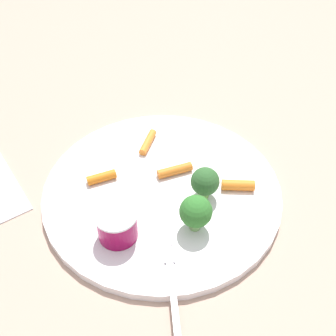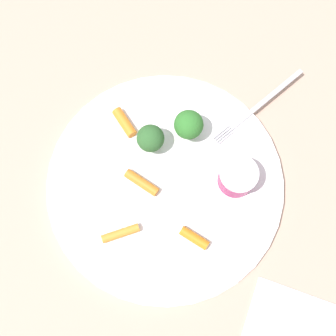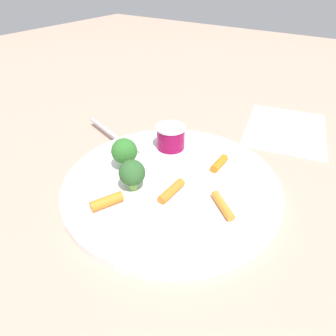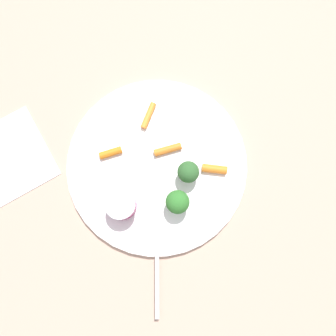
{
  "view_description": "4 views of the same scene",
  "coord_description": "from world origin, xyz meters",
  "px_view_note": "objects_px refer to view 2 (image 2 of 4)",
  "views": [
    {
      "loc": [
        -0.13,
        -0.34,
        0.41
      ],
      "look_at": [
        0.01,
        0.02,
        0.03
      ],
      "focal_mm": 43.33,
      "sensor_mm": 36.0,
      "label": 1
    },
    {
      "loc": [
        -0.08,
        0.12,
        0.6
      ],
      "look_at": [
        0.01,
        -0.02,
        0.02
      ],
      "focal_mm": 49.47,
      "sensor_mm": 36.0,
      "label": 2
    },
    {
      "loc": [
        0.28,
        0.18,
        0.27
      ],
      "look_at": [
        -0.01,
        -0.01,
        0.02
      ],
      "focal_mm": 31.33,
      "sensor_mm": 36.0,
      "label": 3
    },
    {
      "loc": [
        -0.02,
        -0.12,
        0.58
      ],
      "look_at": [
        0.02,
        -0.01,
        0.02
      ],
      "focal_mm": 35.47,
      "sensor_mm": 36.0,
      "label": 4
    }
  ],
  "objects_px": {
    "broccoli_floret_0": "(189,125)",
    "carrot_stick_3": "(121,233)",
    "broccoli_floret_1": "(150,139)",
    "carrot_stick_1": "(142,183)",
    "carrot_stick_2": "(124,122)",
    "carrot_stick_0": "(194,238)",
    "plate": "(165,184)",
    "fork": "(258,107)",
    "sauce_cup": "(237,177)"
  },
  "relations": [
    {
      "from": "carrot_stick_1",
      "to": "carrot_stick_3",
      "type": "bearing_deg",
      "value": 101.2
    },
    {
      "from": "sauce_cup",
      "to": "carrot_stick_2",
      "type": "xyz_separation_m",
      "value": [
        0.17,
        0.01,
        -0.01
      ]
    },
    {
      "from": "carrot_stick_3",
      "to": "carrot_stick_0",
      "type": "bearing_deg",
      "value": -151.12
    },
    {
      "from": "plate",
      "to": "carrot_stick_0",
      "type": "xyz_separation_m",
      "value": [
        -0.07,
        0.04,
        0.01
      ]
    },
    {
      "from": "carrot_stick_0",
      "to": "fork",
      "type": "distance_m",
      "value": 0.2
    },
    {
      "from": "broccoli_floret_1",
      "to": "carrot_stick_2",
      "type": "height_order",
      "value": "broccoli_floret_1"
    },
    {
      "from": "carrot_stick_3",
      "to": "broccoli_floret_1",
      "type": "bearing_deg",
      "value": -74.79
    },
    {
      "from": "broccoli_floret_1",
      "to": "carrot_stick_0",
      "type": "height_order",
      "value": "broccoli_floret_1"
    },
    {
      "from": "carrot_stick_3",
      "to": "fork",
      "type": "height_order",
      "value": "carrot_stick_3"
    },
    {
      "from": "carrot_stick_1",
      "to": "carrot_stick_2",
      "type": "height_order",
      "value": "carrot_stick_2"
    },
    {
      "from": "carrot_stick_2",
      "to": "broccoli_floret_0",
      "type": "bearing_deg",
      "value": -155.34
    },
    {
      "from": "fork",
      "to": "sauce_cup",
      "type": "bearing_deg",
      "value": 104.12
    },
    {
      "from": "broccoli_floret_0",
      "to": "carrot_stick_3",
      "type": "bearing_deg",
      "value": 90.27
    },
    {
      "from": "plate",
      "to": "carrot_stick_2",
      "type": "height_order",
      "value": "carrot_stick_2"
    },
    {
      "from": "carrot_stick_0",
      "to": "carrot_stick_2",
      "type": "height_order",
      "value": "carrot_stick_2"
    },
    {
      "from": "carrot_stick_1",
      "to": "sauce_cup",
      "type": "bearing_deg",
      "value": -145.6
    },
    {
      "from": "sauce_cup",
      "to": "broccoli_floret_0",
      "type": "height_order",
      "value": "broccoli_floret_0"
    },
    {
      "from": "plate",
      "to": "carrot_stick_3",
      "type": "bearing_deg",
      "value": 82.39
    },
    {
      "from": "plate",
      "to": "carrot_stick_0",
      "type": "height_order",
      "value": "carrot_stick_0"
    },
    {
      "from": "plate",
      "to": "carrot_stick_0",
      "type": "bearing_deg",
      "value": 149.56
    },
    {
      "from": "broccoli_floret_1",
      "to": "carrot_stick_1",
      "type": "height_order",
      "value": "broccoli_floret_1"
    },
    {
      "from": "sauce_cup",
      "to": "carrot_stick_1",
      "type": "height_order",
      "value": "sauce_cup"
    },
    {
      "from": "carrot_stick_0",
      "to": "carrot_stick_1",
      "type": "relative_size",
      "value": 0.81
    },
    {
      "from": "plate",
      "to": "sauce_cup",
      "type": "xyz_separation_m",
      "value": [
        -0.08,
        -0.05,
        0.03
      ]
    },
    {
      "from": "carrot_stick_2",
      "to": "fork",
      "type": "distance_m",
      "value": 0.18
    },
    {
      "from": "carrot_stick_2",
      "to": "carrot_stick_0",
      "type": "bearing_deg",
      "value": 153.2
    },
    {
      "from": "broccoli_floret_1",
      "to": "carrot_stick_3",
      "type": "relative_size",
      "value": 0.93
    },
    {
      "from": "sauce_cup",
      "to": "broccoli_floret_0",
      "type": "distance_m",
      "value": 0.09
    },
    {
      "from": "broccoli_floret_0",
      "to": "broccoli_floret_1",
      "type": "relative_size",
      "value": 1.09
    },
    {
      "from": "fork",
      "to": "broccoli_floret_1",
      "type": "bearing_deg",
      "value": 53.2
    },
    {
      "from": "carrot_stick_0",
      "to": "fork",
      "type": "xyz_separation_m",
      "value": [
        0.02,
        -0.2,
        -0.0
      ]
    },
    {
      "from": "broccoli_floret_0",
      "to": "carrot_stick_3",
      "type": "relative_size",
      "value": 1.01
    },
    {
      "from": "broccoli_floret_0",
      "to": "carrot_stick_1",
      "type": "relative_size",
      "value": 1.02
    },
    {
      "from": "carrot_stick_1",
      "to": "carrot_stick_2",
      "type": "relative_size",
      "value": 1.14
    },
    {
      "from": "plate",
      "to": "carrot_stick_1",
      "type": "distance_m",
      "value": 0.03
    },
    {
      "from": "broccoli_floret_1",
      "to": "broccoli_floret_0",
      "type": "bearing_deg",
      "value": -127.7
    },
    {
      "from": "broccoli_floret_0",
      "to": "carrot_stick_3",
      "type": "height_order",
      "value": "broccoli_floret_0"
    },
    {
      "from": "carrot_stick_0",
      "to": "plate",
      "type": "bearing_deg",
      "value": -30.44
    },
    {
      "from": "plate",
      "to": "broccoli_floret_1",
      "type": "xyz_separation_m",
      "value": [
        0.04,
        -0.03,
        0.03
      ]
    },
    {
      "from": "carrot_stick_0",
      "to": "fork",
      "type": "relative_size",
      "value": 0.25
    },
    {
      "from": "plate",
      "to": "sauce_cup",
      "type": "relative_size",
      "value": 6.36
    },
    {
      "from": "carrot_stick_2",
      "to": "broccoli_floret_1",
      "type": "bearing_deg",
      "value": 173.2
    },
    {
      "from": "carrot_stick_2",
      "to": "carrot_stick_3",
      "type": "bearing_deg",
      "value": 122.07
    },
    {
      "from": "sauce_cup",
      "to": "carrot_stick_2",
      "type": "bearing_deg",
      "value": 4.23
    },
    {
      "from": "plate",
      "to": "broccoli_floret_0",
      "type": "relative_size",
      "value": 6.35
    },
    {
      "from": "plate",
      "to": "carrot_stick_2",
      "type": "xyz_separation_m",
      "value": [
        0.09,
        -0.04,
        0.01
      ]
    },
    {
      "from": "carrot_stick_2",
      "to": "fork",
      "type": "xyz_separation_m",
      "value": [
        -0.14,
        -0.12,
        -0.01
      ]
    },
    {
      "from": "carrot_stick_0",
      "to": "carrot_stick_3",
      "type": "xyz_separation_m",
      "value": [
        0.08,
        0.05,
        -0.0
      ]
    },
    {
      "from": "broccoli_floret_0",
      "to": "carrot_stick_3",
      "type": "distance_m",
      "value": 0.16
    },
    {
      "from": "carrot_stick_0",
      "to": "carrot_stick_3",
      "type": "bearing_deg",
      "value": 28.88
    }
  ]
}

